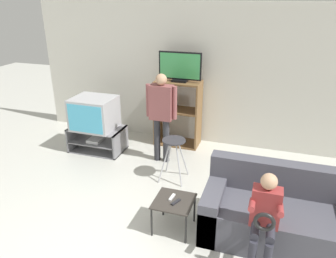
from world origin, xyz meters
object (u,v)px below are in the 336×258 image
Objects in this scene: tv_stand at (98,139)px; remote_control_black at (176,202)px; television_flat at (180,68)px; couch at (279,216)px; television_main at (94,113)px; person_standing_adult at (161,110)px; media_shelf at (178,113)px; remote_control_white at (172,197)px; folding_stool at (174,147)px; person_seated_child at (265,215)px; snack_table at (174,204)px.

remote_control_black is (2.03, -1.71, 0.20)m from tv_stand.
television_flat reaches higher than tv_stand.
couch is at bearing 36.38° from remote_control_black.
television_main is 5.10× the size of remote_control_black.
person_standing_adult reaches higher than couch.
couch is 2.49m from person_standing_adult.
media_shelf reaches higher than remote_control_white.
television_flat is (0.04, -0.03, 0.86)m from media_shelf.
television_flat is at bearing 102.66° from folding_stool.
media_shelf is 3.17m from person_seated_child.
couch is (1.19, 0.28, -0.12)m from remote_control_black.
person_seated_child is at bearing -32.33° from tv_stand.
person_standing_adult is at bearing 118.68° from remote_control_white.
remote_control_white is at bearing 155.74° from remote_control_black.
tv_stand is 3.52m from couch.
television_main is (-0.01, -0.02, 0.51)m from tv_stand.
folding_stool is 4.71× the size of remote_control_black.
folding_stool is 1.97m from person_seated_child.
remote_control_black reaches higher than snack_table.
couch is at bearing -23.98° from tv_stand.
television_flat is 3.08m from couch.
media_shelf is at bearing 141.63° from television_flat.
couch is (3.23, -1.42, -0.43)m from television_main.
television_flat is at bearing 82.33° from person_standing_adult.
television_flat is at bearing 122.50° from person_seated_child.
media_shelf is 8.63× the size of remote_control_black.
remote_control_white is (-0.07, 0.08, 0.00)m from remote_control_black.
media_shelf is (1.34, 0.76, -0.10)m from television_main.
remote_control_black is 1.92m from person_standing_adult.
remote_control_black is at bearing -46.01° from snack_table.
tv_stand is at bearing 156.02° from couch.
television_main is 0.95× the size of television_flat.
snack_table is at bearing 166.38° from person_seated_child.
person_standing_adult is at bearing -0.91° from tv_stand.
person_standing_adult is at bearing 144.16° from couch.
snack_table is at bearing -75.16° from television_flat.
couch is (1.23, 0.24, -0.07)m from snack_table.
television_flat reaches higher than remote_control_white.
folding_stool reaches higher than remote_control_white.
person_standing_adult is (1.28, -0.00, 0.20)m from television_main.
couch is at bearing 11.04° from snack_table.
person_standing_adult is at bearing -97.67° from television_flat.
folding_stool is at bearing 150.48° from couch.
folding_stool is (1.64, -0.54, 0.33)m from tv_stand.
media_shelf is at bearing 85.49° from person_standing_adult.
remote_control_white is at bearing -171.18° from couch.
remote_control_black is 1.00× the size of remote_control_white.
tv_stand is at bearing 52.17° from television_main.
folding_stool is at bearing 135.27° from person_seated_child.
television_flat is at bearing 27.54° from tv_stand.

